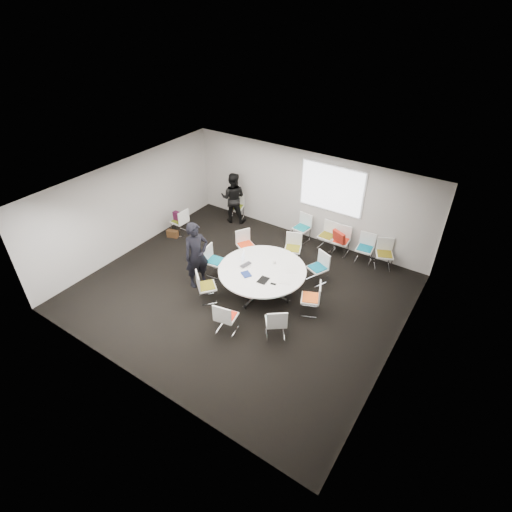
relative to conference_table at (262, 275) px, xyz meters
The scene contains 31 objects.
room_shell 0.98m from the conference_table, 138.55° to the right, with size 8.08×7.08×2.88m.
conference_table is the anchor object (origin of this frame).
projection_screen 3.42m from the conference_table, 83.64° to the left, with size 1.90×0.03×1.35m, color white.
chair_ring_a 1.46m from the conference_table, ahead, with size 0.59×0.60×0.88m.
chair_ring_b 1.60m from the conference_table, 50.08° to the left, with size 0.60×0.60×0.88m.
chair_ring_c 1.68m from the conference_table, 90.71° to the left, with size 0.59×0.58×0.88m.
chair_ring_d 1.66m from the conference_table, 140.08° to the left, with size 0.62×0.62×0.88m.
chair_ring_e 1.54m from the conference_table, behind, with size 0.51×0.52×0.88m.
chair_ring_f 1.49m from the conference_table, 132.70° to the right, with size 0.64×0.64×0.88m.
chair_ring_g 1.71m from the conference_table, 86.55° to the right, with size 0.54×0.53×0.88m.
chair_ring_h 1.67m from the conference_table, 46.07° to the right, with size 0.64×0.64×0.88m.
chair_back_a 2.89m from the conference_table, 97.20° to the left, with size 0.51×0.50×0.88m.
chair_back_b 2.91m from the conference_table, 79.96° to the left, with size 0.49×0.48×0.88m.
chair_back_c 3.01m from the conference_table, 71.09° to the left, with size 0.49×0.48×0.88m.
chair_back_d 3.32m from the conference_table, 58.67° to the left, with size 0.50×0.49×0.88m.
chair_back_e 3.66m from the conference_table, 51.26° to the left, with size 0.60×0.60×0.88m.
chair_spare_left 3.99m from the conference_table, 164.83° to the left, with size 0.46×0.47×0.88m.
chair_person_back 4.08m from the conference_table, 135.55° to the left, with size 0.57×0.57×0.88m.
person_main 1.79m from the conference_table, 157.50° to the right, with size 0.68×0.45×1.87m, color black.
person_back 3.97m from the conference_table, 137.21° to the left, with size 0.85×0.66×1.74m, color black.
laptop 0.46m from the conference_table, 166.56° to the right, with size 0.33×0.21×0.03m, color #333338.
laptop_lid 0.72m from the conference_table, behind, with size 0.30×0.02×0.22m, color silver.
notebook_black 0.50m from the conference_table, 54.10° to the right, with size 0.22×0.30×0.02m, color black.
tablet_folio 0.50m from the conference_table, 117.39° to the right, with size 0.26×0.20×0.03m, color navy.
papers_right 0.77m from the conference_table, 29.02° to the left, with size 0.30×0.21×0.00m, color silver.
papers_front 0.79m from the conference_table, ahead, with size 0.30×0.21×0.00m, color white.
cup 0.47m from the conference_table, 72.11° to the left, with size 0.08×0.08×0.09m, color white.
phone 0.69m from the conference_table, 32.99° to the right, with size 0.14×0.07×0.01m, color black.
maroon_bag 3.99m from the conference_table, 164.88° to the left, with size 0.40×0.14×0.28m, color #44122E.
brown_bag 3.99m from the conference_table, 169.60° to the left, with size 0.36×0.16×0.24m, color #472C17.
red_jacket 2.79m from the conference_table, 69.56° to the left, with size 0.44×0.10×0.35m, color #A52114.
Camera 1 is at (4.89, -6.63, 6.80)m, focal length 28.00 mm.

